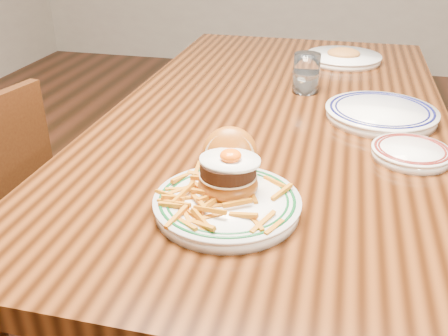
# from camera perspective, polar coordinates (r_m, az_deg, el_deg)

# --- Properties ---
(floor) EXTENTS (6.00, 6.00, 0.00)m
(floor) POSITION_cam_1_polar(r_m,az_deg,el_deg) (1.73, 4.93, -17.27)
(floor) COLOR black
(floor) RESTS_ON ground
(table) EXTENTS (0.85, 1.60, 0.75)m
(table) POSITION_cam_1_polar(r_m,az_deg,el_deg) (1.35, 6.06, 3.11)
(table) COLOR black
(table) RESTS_ON floor
(main_plate) EXTENTS (0.26, 0.27, 0.12)m
(main_plate) POSITION_cam_1_polar(r_m,az_deg,el_deg) (0.86, 0.42, -2.51)
(main_plate) COLOR white
(main_plate) RESTS_ON table
(side_plate) EXTENTS (0.16, 0.16, 0.02)m
(side_plate) POSITION_cam_1_polar(r_m,az_deg,el_deg) (1.11, 20.61, 1.74)
(side_plate) COLOR white
(side_plate) RESTS_ON table
(rear_plate) EXTENTS (0.27, 0.27, 0.03)m
(rear_plate) POSITION_cam_1_polar(r_m,az_deg,el_deg) (1.30, 17.51, 6.06)
(rear_plate) COLOR white
(rear_plate) RESTS_ON table
(water_glass) EXTENTS (0.07, 0.07, 0.11)m
(water_glass) POSITION_cam_1_polar(r_m,az_deg,el_deg) (1.44, 9.35, 10.39)
(water_glass) COLOR white
(water_glass) RESTS_ON table
(far_plate) EXTENTS (0.25, 0.25, 0.05)m
(far_plate) POSITION_cam_1_polar(r_m,az_deg,el_deg) (1.78, 13.47, 12.22)
(far_plate) COLOR white
(far_plate) RESTS_ON table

